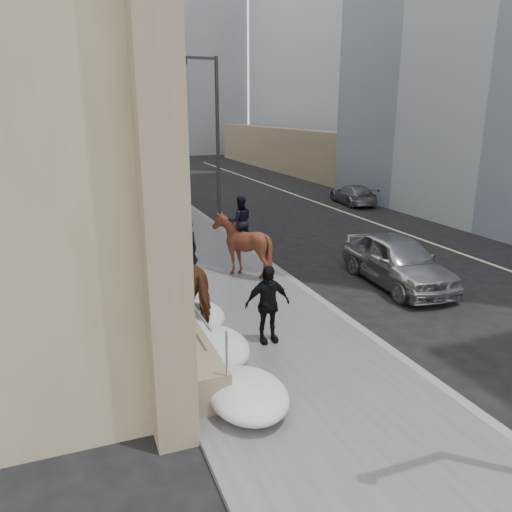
% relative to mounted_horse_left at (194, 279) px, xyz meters
% --- Properties ---
extents(ground, '(140.00, 140.00, 0.00)m').
position_rel_mounted_horse_left_xyz_m(ground, '(1.28, -2.46, -1.28)').
color(ground, black).
rests_on(ground, ground).
extents(sidewalk, '(5.00, 80.00, 0.12)m').
position_rel_mounted_horse_left_xyz_m(sidewalk, '(1.28, 7.54, -1.22)').
color(sidewalk, '#48484A').
rests_on(sidewalk, ground).
extents(curb, '(0.24, 80.00, 0.12)m').
position_rel_mounted_horse_left_xyz_m(curb, '(3.90, 7.54, -1.22)').
color(curb, slate).
rests_on(curb, ground).
extents(lane_line, '(0.15, 70.00, 0.01)m').
position_rel_mounted_horse_left_xyz_m(lane_line, '(11.78, 7.54, -1.27)').
color(lane_line, '#BFB78C').
rests_on(lane_line, ground).
extents(limestone_building, '(6.10, 44.00, 18.00)m').
position_rel_mounted_horse_left_xyz_m(limestone_building, '(-3.98, 17.51, 7.63)').
color(limestone_building, '#837655').
rests_on(limestone_building, ground).
extents(far_podium, '(2.00, 80.00, 4.00)m').
position_rel_mounted_horse_left_xyz_m(far_podium, '(16.78, 7.54, 0.72)').
color(far_podium, '#78674D').
rests_on(far_podium, ground).
extents(bg_building_mid, '(30.00, 12.00, 28.00)m').
position_rel_mounted_horse_left_xyz_m(bg_building_mid, '(5.28, 57.54, 12.72)').
color(bg_building_mid, slate).
rests_on(bg_building_mid, ground).
extents(bg_building_far, '(24.00, 12.00, 20.00)m').
position_rel_mounted_horse_left_xyz_m(bg_building_far, '(-4.72, 69.54, 8.72)').
color(bg_building_far, gray).
rests_on(bg_building_far, ground).
extents(streetlight_mid, '(1.71, 0.24, 8.00)m').
position_rel_mounted_horse_left_xyz_m(streetlight_mid, '(4.02, 11.54, 3.30)').
color(streetlight_mid, '#2D2D30').
rests_on(streetlight_mid, ground).
extents(streetlight_far, '(1.71, 0.24, 8.00)m').
position_rel_mounted_horse_left_xyz_m(streetlight_far, '(4.02, 31.54, 3.30)').
color(streetlight_far, '#2D2D30').
rests_on(streetlight_far, ground).
extents(traffic_signal, '(4.10, 0.22, 6.00)m').
position_rel_mounted_horse_left_xyz_m(traffic_signal, '(3.35, 19.54, 2.73)').
color(traffic_signal, '#2D2D30').
rests_on(traffic_signal, ground).
extents(snow_bank, '(1.70, 18.10, 0.76)m').
position_rel_mounted_horse_left_xyz_m(snow_bank, '(-0.14, 5.65, -0.81)').
color(snow_bank, silver).
rests_on(snow_bank, sidewalk).
extents(mounted_horse_left, '(1.69, 2.81, 2.76)m').
position_rel_mounted_horse_left_xyz_m(mounted_horse_left, '(0.00, 0.00, 0.00)').
color(mounted_horse_left, '#412313').
rests_on(mounted_horse_left, sidewalk).
extents(mounted_horse_right, '(1.94, 2.13, 2.72)m').
position_rel_mounted_horse_left_xyz_m(mounted_horse_right, '(2.44, 3.19, 0.00)').
color(mounted_horse_right, '#492115').
rests_on(mounted_horse_right, sidewalk).
extents(pedestrian, '(1.15, 0.50, 1.94)m').
position_rel_mounted_horse_left_xyz_m(pedestrian, '(1.32, -1.90, -0.18)').
color(pedestrian, black).
rests_on(pedestrian, sidewalk).
extents(car_silver, '(2.31, 5.02, 1.67)m').
position_rel_mounted_horse_left_xyz_m(car_silver, '(7.03, 0.75, -0.44)').
color(car_silver, '#95989C').
rests_on(car_silver, ground).
extents(car_grey, '(2.15, 4.30, 1.20)m').
position_rel_mounted_horse_left_xyz_m(car_grey, '(13.57, 14.16, -0.68)').
color(car_grey, slate).
rests_on(car_grey, ground).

